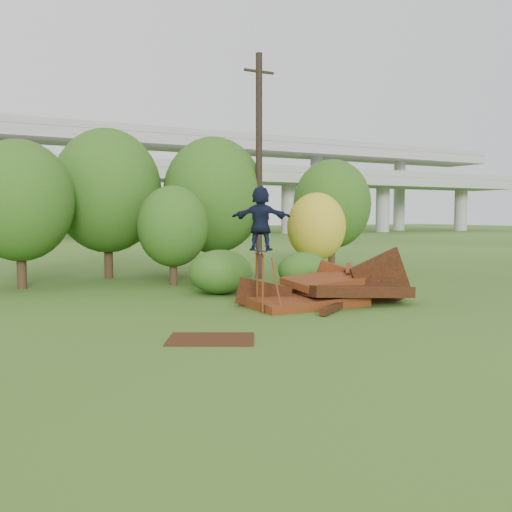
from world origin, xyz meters
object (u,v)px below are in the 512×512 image
skater (261,218)px  utility_pole (259,166)px  flat_plate (211,339)px  scrap_pile (329,292)px

skater → utility_pole: (4.01, 7.44, 2.19)m
flat_plate → utility_pole: 13.02m
skater → flat_plate: skater is taller
utility_pole → scrap_pile: bearing=-101.4°
scrap_pile → utility_pole: (1.45, 7.17, 4.49)m
skater → flat_plate: (-2.70, -2.61, -2.66)m
scrap_pile → skater: skater is taller
skater → flat_plate: bearing=77.0°
scrap_pile → flat_plate: 6.01m
scrap_pile → utility_pole: bearing=78.6°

